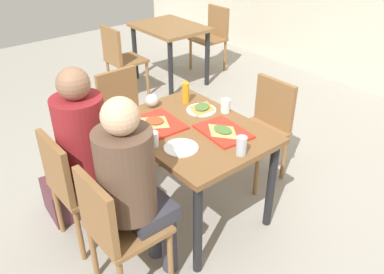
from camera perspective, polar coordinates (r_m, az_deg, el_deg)
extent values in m
cube|color=#9E998E|center=(3.17, 0.00, -10.58)|extent=(10.00, 10.00, 0.02)
cube|color=brown|center=(2.74, 0.00, 0.97)|extent=(1.05, 0.80, 0.04)
cylinder|color=black|center=(3.11, -10.37, -3.69)|extent=(0.06, 0.06, 0.70)
cylinder|color=black|center=(2.50, 0.82, -13.08)|extent=(0.06, 0.06, 0.70)
cylinder|color=black|center=(3.43, -0.58, 0.38)|extent=(0.06, 0.06, 0.70)
cylinder|color=black|center=(2.89, 11.24, -6.84)|extent=(0.06, 0.06, 0.70)
cube|color=olive|center=(2.78, -14.80, -6.59)|extent=(0.40, 0.40, 0.03)
cube|color=olive|center=(2.61, -18.92, -4.26)|extent=(0.38, 0.04, 0.40)
cylinder|color=olive|center=(3.10, -12.86, -7.29)|extent=(0.04, 0.04, 0.43)
cylinder|color=olive|center=(2.86, -9.56, -10.62)|extent=(0.04, 0.04, 0.43)
cylinder|color=olive|center=(3.01, -18.60, -9.66)|extent=(0.04, 0.04, 0.43)
cylinder|color=olive|center=(2.76, -15.74, -13.37)|extent=(0.04, 0.04, 0.43)
cube|color=olive|center=(2.42, -9.06, -12.60)|extent=(0.40, 0.40, 0.03)
cube|color=olive|center=(2.22, -13.53, -10.43)|extent=(0.38, 0.04, 0.40)
cylinder|color=olive|center=(2.74, -7.50, -12.65)|extent=(0.04, 0.04, 0.43)
cylinder|color=olive|center=(2.54, -3.11, -16.82)|extent=(0.04, 0.04, 0.43)
cylinder|color=olive|center=(2.64, -13.92, -15.66)|extent=(0.04, 0.04, 0.43)
cube|color=olive|center=(3.31, 9.36, 0.61)|extent=(0.40, 0.40, 0.03)
cube|color=olive|center=(3.34, 11.75, 4.79)|extent=(0.38, 0.04, 0.40)
cylinder|color=olive|center=(3.23, 9.23, -5.03)|extent=(0.04, 0.04, 0.43)
cylinder|color=olive|center=(3.42, 5.03, -2.50)|extent=(0.04, 0.04, 0.43)
cylinder|color=olive|center=(3.46, 13.01, -2.85)|extent=(0.04, 0.04, 0.43)
cylinder|color=olive|center=(3.64, 8.88, -0.60)|extent=(0.04, 0.04, 0.43)
cube|color=olive|center=(3.47, -8.73, 2.17)|extent=(0.40, 0.40, 0.03)
cube|color=olive|center=(3.52, -10.57, 6.31)|extent=(0.04, 0.38, 0.40)
cylinder|color=olive|center=(3.54, -4.66, -1.23)|extent=(0.04, 0.04, 0.43)
cylinder|color=olive|center=(3.39, -9.33, -3.17)|extent=(0.04, 0.04, 0.43)
cylinder|color=olive|center=(3.79, -7.66, 0.88)|extent=(0.04, 0.04, 0.43)
cylinder|color=olive|center=(3.65, -12.13, -0.84)|extent=(0.04, 0.04, 0.43)
cylinder|color=#383842|center=(3.04, -11.09, -7.48)|extent=(0.10, 0.10, 0.46)
cylinder|color=#383842|center=(2.93, -9.51, -9.01)|extent=(0.10, 0.10, 0.46)
cube|color=#383842|center=(2.79, -12.60, -4.55)|extent=(0.32, 0.28, 0.10)
cylinder|color=maroon|center=(2.59, -15.49, 0.19)|extent=(0.32, 0.32, 0.52)
sphere|color=#8C664C|center=(2.43, -16.63, 7.30)|extent=(0.20, 0.20, 0.20)
cylinder|color=#383842|center=(2.70, -5.36, -12.93)|extent=(0.10, 0.10, 0.46)
cylinder|color=#383842|center=(2.60, -3.27, -14.84)|extent=(0.10, 0.10, 0.46)
cube|color=#383842|center=(2.42, -6.54, -10.20)|extent=(0.32, 0.28, 0.10)
cylinder|color=brown|center=(2.18, -9.42, -5.21)|extent=(0.32, 0.32, 0.52)
sphere|color=#DBAD89|center=(2.00, -10.26, 2.93)|extent=(0.20, 0.20, 0.20)
cube|color=red|center=(2.78, -4.64, 2.00)|extent=(0.37, 0.28, 0.02)
cube|color=red|center=(2.68, 4.49, 0.80)|extent=(0.38, 0.30, 0.02)
cylinder|color=white|center=(2.96, 1.34, 3.90)|extent=(0.22, 0.22, 0.01)
cylinder|color=white|center=(2.51, -1.58, -1.53)|extent=(0.22, 0.22, 0.01)
pyramid|color=#DBAD60|center=(2.77, -5.35, 2.19)|extent=(0.22, 0.21, 0.01)
ellipsoid|color=#B74723|center=(2.77, -5.36, 2.37)|extent=(0.16, 0.15, 0.01)
pyramid|color=#DBAD60|center=(2.66, 4.39, 0.92)|extent=(0.20, 0.15, 0.01)
ellipsoid|color=#4C7233|center=(2.66, 4.40, 1.11)|extent=(0.14, 0.10, 0.01)
pyramid|color=#C68C47|center=(2.97, 1.44, 4.20)|extent=(0.23, 0.25, 0.01)
ellipsoid|color=#4C7233|center=(2.97, 1.44, 4.37)|extent=(0.16, 0.17, 0.01)
cylinder|color=white|center=(2.93, 4.81, 4.47)|extent=(0.07, 0.07, 0.10)
cylinder|color=white|center=(2.51, -5.60, -0.34)|extent=(0.07, 0.07, 0.10)
cylinder|color=#B7BCC6|center=(2.44, 7.08, -1.25)|extent=(0.07, 0.07, 0.12)
cylinder|color=orange|center=(3.06, -0.91, 6.37)|extent=(0.06, 0.06, 0.16)
sphere|color=silver|center=(3.02, -5.74, 5.25)|extent=(0.10, 0.10, 0.10)
cube|color=#592D38|center=(3.20, -18.52, -8.50)|extent=(0.33, 0.18, 0.28)
cube|color=olive|center=(5.15, -3.23, 15.41)|extent=(0.90, 0.70, 0.04)
cylinder|color=black|center=(5.41, -8.16, 11.82)|extent=(0.06, 0.06, 0.70)
cylinder|color=black|center=(4.80, -3.07, 9.60)|extent=(0.06, 0.06, 0.70)
cylinder|color=black|center=(5.72, -3.15, 13.12)|extent=(0.06, 0.06, 0.70)
cylinder|color=black|center=(5.15, 2.18, 11.10)|extent=(0.06, 0.06, 0.70)
cube|color=olive|center=(4.89, -9.34, 10.78)|extent=(0.40, 0.40, 0.03)
cube|color=olive|center=(4.74, -11.45, 12.68)|extent=(0.38, 0.04, 0.40)
cylinder|color=olive|center=(5.19, -8.51, 9.33)|extent=(0.04, 0.04, 0.43)
cylinder|color=olive|center=(4.92, -6.37, 8.26)|extent=(0.04, 0.04, 0.43)
cylinder|color=olive|center=(5.04, -11.80, 8.33)|extent=(0.04, 0.04, 0.43)
cylinder|color=olive|center=(4.76, -9.78, 7.19)|extent=(0.04, 0.04, 0.43)
cube|color=olive|center=(5.62, 2.31, 13.79)|extent=(0.40, 0.40, 0.03)
cube|color=olive|center=(5.68, 3.77, 16.19)|extent=(0.38, 0.04, 0.40)
cylinder|color=olive|center=(5.47, 2.11, 10.77)|extent=(0.04, 0.04, 0.43)
cylinder|color=olive|center=(5.71, -0.20, 11.68)|extent=(0.04, 0.04, 0.43)
cylinder|color=olive|center=(5.69, 4.73, 11.49)|extent=(0.04, 0.04, 0.43)
cylinder|color=olive|center=(5.92, 2.40, 12.36)|extent=(0.04, 0.04, 0.43)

